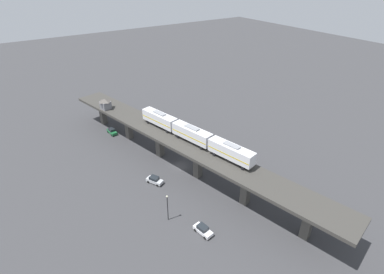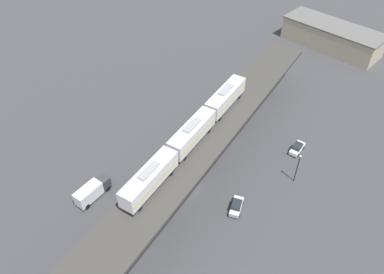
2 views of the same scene
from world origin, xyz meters
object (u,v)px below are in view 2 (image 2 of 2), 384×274
Objects in this scene: subway_train at (192,133)px; street_car_white at (297,148)px; delivery_truck at (92,191)px; warehouse_building at (332,36)px; street_car_silver at (236,206)px; street_lamp at (298,166)px.

street_car_white is (10.86, 20.31, -10.29)m from subway_train.
warehouse_building is at bearing 88.57° from delivery_truck.
subway_train is 25.23m from street_car_white.
delivery_truck is (-20.63, -16.54, 0.82)m from street_car_silver.
street_car_silver is 68.20m from warehouse_building.
subway_train reaches higher than delivery_truck.
warehouse_building is (-22.13, 52.38, -0.70)m from street_lamp.
warehouse_building reaches higher than street_car_white.
street_car_white is at bearing 61.86° from subway_train.
street_lamp reaches higher than delivery_truck.
warehouse_building is (-18.59, 65.57, 2.47)m from street_car_silver.
subway_train is 15.43m from street_car_silver.
street_car_silver and street_car_white have the same top height.
street_car_silver is 0.68× the size of street_lamp.
subway_train is at bearing 178.79° from street_car_silver.
delivery_truck is (-20.00, -37.09, 0.82)m from street_car_white.
warehouse_building reaches higher than delivery_truck.
delivery_truck is 38.39m from street_lamp.
subway_train is 66.17m from warehouse_building.
street_car_white is 0.16× the size of warehouse_building.
street_car_white is 9.04m from street_lamp.
street_lamp is at bearing 74.96° from street_car_silver.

